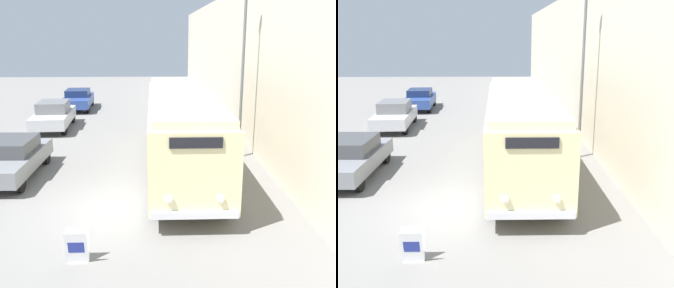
# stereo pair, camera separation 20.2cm
# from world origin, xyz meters

# --- Properties ---
(ground_plane) EXTENTS (80.00, 80.00, 0.00)m
(ground_plane) POSITION_xyz_m (0.00, 0.00, 0.00)
(ground_plane) COLOR slate
(building_wall_right) EXTENTS (0.30, 60.00, 7.57)m
(building_wall_right) POSITION_xyz_m (5.79, 10.00, 3.79)
(building_wall_right) COLOR beige
(building_wall_right) RESTS_ON ground_plane
(vintage_bus) EXTENTS (2.45, 11.14, 3.09)m
(vintage_bus) POSITION_xyz_m (2.22, 3.79, 1.77)
(vintage_bus) COLOR black
(vintage_bus) RESTS_ON ground_plane
(sign_board) EXTENTS (0.54, 0.32, 0.84)m
(sign_board) POSITION_xyz_m (-0.67, -2.84, 0.40)
(sign_board) COLOR gray
(sign_board) RESTS_ON ground_plane
(streetlamp) EXTENTS (0.36, 0.36, 7.21)m
(streetlamp) POSITION_xyz_m (4.89, 5.32, 4.60)
(streetlamp) COLOR #595E60
(streetlamp) RESTS_ON ground_plane
(parked_car_near) EXTENTS (2.03, 4.54, 1.45)m
(parked_car_near) POSITION_xyz_m (-4.21, 3.15, 0.75)
(parked_car_near) COLOR black
(parked_car_near) RESTS_ON ground_plane
(parked_car_mid) EXTENTS (2.13, 4.62, 1.56)m
(parked_car_mid) POSITION_xyz_m (-4.54, 11.10, 0.79)
(parked_car_mid) COLOR black
(parked_car_mid) RESTS_ON ground_plane
(parked_car_far) EXTENTS (2.09, 4.43, 1.43)m
(parked_car_far) POSITION_xyz_m (-4.26, 17.14, 0.75)
(parked_car_far) COLOR black
(parked_car_far) RESTS_ON ground_plane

